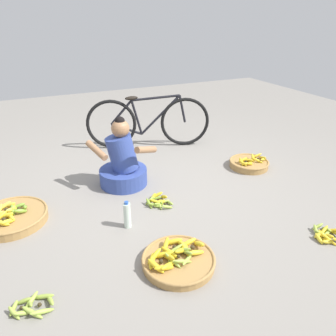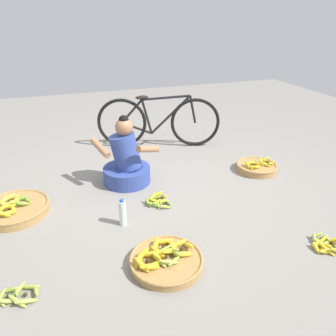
{
  "view_description": "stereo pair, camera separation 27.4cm",
  "coord_description": "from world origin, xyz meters",
  "views": [
    {
      "loc": [
        -1.2,
        -2.82,
        1.74
      ],
      "look_at": [
        0.0,
        -0.2,
        0.35
      ],
      "focal_mm": 34.79,
      "sensor_mm": 36.0,
      "label": 1
    },
    {
      "loc": [
        -0.95,
        -2.92,
        1.74
      ],
      "look_at": [
        0.0,
        -0.2,
        0.35
      ],
      "focal_mm": 34.79,
      "sensor_mm": 36.0,
      "label": 2
    }
  ],
  "objects": [
    {
      "name": "banana_basket_front_right",
      "position": [
        -1.47,
        0.02,
        0.05
      ],
      "size": [
        0.63,
        0.63,
        0.16
      ],
      "color": "#A87F47",
      "rests_on": "ground"
    },
    {
      "name": "loose_bananas_mid_left",
      "position": [
        -1.37,
        -1.09,
        0.03
      ],
      "size": [
        0.3,
        0.23,
        0.08
      ],
      "color": "#9EB747",
      "rests_on": "ground"
    },
    {
      "name": "banana_basket_front_left",
      "position": [
        1.22,
        0.07,
        0.05
      ],
      "size": [
        0.48,
        0.48,
        0.15
      ],
      "color": "#A87F47",
      "rests_on": "ground"
    },
    {
      "name": "loose_bananas_front_center",
      "position": [
        0.96,
        -1.34,
        0.03
      ],
      "size": [
        0.26,
        0.29,
        0.09
      ],
      "color": "gold",
      "rests_on": "ground"
    },
    {
      "name": "vendor_woman_front",
      "position": [
        -0.31,
        0.3,
        0.25
      ],
      "size": [
        0.71,
        0.56,
        0.78
      ],
      "color": "#334793",
      "rests_on": "ground"
    },
    {
      "name": "ground_plane",
      "position": [
        0.0,
        0.0,
        0.0
      ],
      "size": [
        10.0,
        10.0,
        0.0
      ],
      "primitive_type": "plane",
      "color": "gray"
    },
    {
      "name": "bicycle_leaning",
      "position": [
        0.36,
        1.23,
        0.36
      ],
      "size": [
        1.63,
        0.59,
        0.73
      ],
      "color": "black",
      "rests_on": "ground"
    },
    {
      "name": "banana_basket_near_vendor",
      "position": [
        -0.33,
        -1.11,
        0.05
      ],
      "size": [
        0.56,
        0.56,
        0.15
      ],
      "color": "#A87F47",
      "rests_on": "ground"
    },
    {
      "name": "water_bottle",
      "position": [
        -0.53,
        -0.49,
        0.12
      ],
      "size": [
        0.07,
        0.07,
        0.26
      ],
      "color": "silver",
      "rests_on": "ground"
    },
    {
      "name": "loose_bananas_back_right",
      "position": [
        -0.13,
        -0.25,
        0.03
      ],
      "size": [
        0.25,
        0.3,
        0.09
      ],
      "color": "gold",
      "rests_on": "ground"
    }
  ]
}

